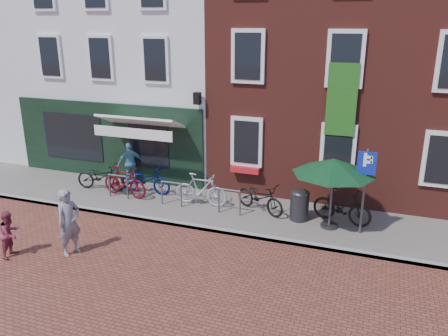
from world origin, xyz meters
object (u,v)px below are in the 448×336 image
(litter_bin, at_px, (300,203))
(bicycle_2, at_px, (146,180))
(parking_sign, at_px, (365,177))
(bicycle_0, at_px, (101,177))
(cafe_person, at_px, (130,163))
(bicycle_5, at_px, (342,206))
(boy, at_px, (10,234))
(bicycle_4, at_px, (260,197))
(bicycle_3, at_px, (201,189))
(parasol, at_px, (334,164))
(woman, at_px, (69,222))
(bicycle_1, at_px, (125,182))

(litter_bin, height_order, bicycle_2, litter_bin)
(parking_sign, height_order, bicycle_0, parking_sign)
(parking_sign, height_order, cafe_person, parking_sign)
(litter_bin, relative_size, bicycle_0, 0.56)
(bicycle_0, distance_m, bicycle_5, 8.38)
(boy, height_order, bicycle_4, boy)
(bicycle_0, xyz_separation_m, bicycle_3, (3.90, -0.10, 0.05))
(litter_bin, distance_m, bicycle_0, 7.15)
(boy, relative_size, bicycle_5, 0.70)
(bicycle_4, relative_size, bicycle_5, 1.03)
(litter_bin, relative_size, boy, 0.83)
(parasol, height_order, bicycle_4, parasol)
(litter_bin, relative_size, woman, 0.58)
(boy, bearing_deg, litter_bin, -61.56)
(bicycle_0, relative_size, bicycle_3, 1.03)
(litter_bin, bearing_deg, bicycle_1, -178.65)
(litter_bin, xyz_separation_m, parasol, (0.94, -0.23, 1.42))
(bicycle_1, relative_size, bicycle_4, 0.97)
(bicycle_0, relative_size, bicycle_4, 1.00)
(parking_sign, height_order, woman, parking_sign)
(cafe_person, relative_size, bicycle_3, 0.88)
(woman, xyz_separation_m, cafe_person, (-1.18, 5.01, -0.01))
(cafe_person, height_order, bicycle_4, cafe_person)
(boy, xyz_separation_m, bicycle_0, (-0.47, 4.71, -0.04))
(woman, height_order, bicycle_1, woman)
(cafe_person, xyz_separation_m, bicycle_2, (1.00, -0.69, -0.30))
(litter_bin, height_order, cafe_person, cafe_person)
(bicycle_2, bearing_deg, parking_sign, -98.76)
(bicycle_4, bearing_deg, bicycle_5, -63.82)
(parasol, xyz_separation_m, cafe_person, (-7.42, 1.30, -1.17))
(bicycle_2, distance_m, bicycle_3, 2.26)
(cafe_person, bearing_deg, parasol, 128.24)
(woman, bearing_deg, bicycle_4, -26.46)
(litter_bin, distance_m, bicycle_3, 3.24)
(cafe_person, bearing_deg, litter_bin, 128.84)
(bicycle_1, bearing_deg, woman, -161.18)
(boy, xyz_separation_m, bicycle_2, (1.20, 4.94, -0.04))
(parking_sign, relative_size, woman, 1.39)
(bicycle_0, bearing_deg, cafe_person, -41.66)
(bicycle_0, distance_m, bicycle_1, 1.18)
(bicycle_1, height_order, bicycle_2, bicycle_1)
(cafe_person, relative_size, bicycle_4, 0.86)
(woman, distance_m, bicycle_0, 4.49)
(litter_bin, relative_size, bicycle_5, 0.58)
(bicycle_0, xyz_separation_m, bicycle_5, (8.38, 0.06, 0.05))
(litter_bin, distance_m, woman, 6.60)
(bicycle_2, distance_m, bicycle_5, 6.71)
(boy, height_order, bicycle_1, boy)
(woman, height_order, boy, woman)
(litter_bin, height_order, boy, boy)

